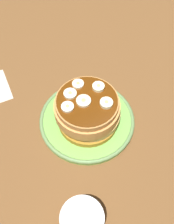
% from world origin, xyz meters
% --- Properties ---
extents(ground_plane, '(1.40, 1.40, 0.03)m').
position_xyz_m(ground_plane, '(0.00, 0.00, -0.01)').
color(ground_plane, brown).
extents(plate, '(0.23, 0.23, 0.02)m').
position_xyz_m(plate, '(0.00, 0.00, 0.01)').
color(plate, '#72B74C').
rests_on(plate, ground_plane).
extents(pancake_stack, '(0.15, 0.16, 0.08)m').
position_xyz_m(pancake_stack, '(-0.00, 0.00, 0.05)').
color(pancake_stack, '#A87523').
rests_on(pancake_stack, plate).
extents(banana_slice_0, '(0.03, 0.03, 0.01)m').
position_xyz_m(banana_slice_0, '(0.01, 0.00, 0.09)').
color(banana_slice_0, beige).
rests_on(banana_slice_0, pancake_stack).
extents(banana_slice_1, '(0.03, 0.03, 0.01)m').
position_xyz_m(banana_slice_1, '(0.03, -0.03, 0.09)').
color(banana_slice_1, '#EDEAC5').
rests_on(banana_slice_1, pancake_stack).
extents(banana_slice_2, '(0.03, 0.03, 0.01)m').
position_xyz_m(banana_slice_2, '(-0.04, -0.02, 0.09)').
color(banana_slice_2, '#FAF3BC').
rests_on(banana_slice_2, pancake_stack).
extents(banana_slice_3, '(0.03, 0.03, 0.01)m').
position_xyz_m(banana_slice_3, '(-0.03, 0.03, 0.09)').
color(banana_slice_3, '#F0EDB5').
rests_on(banana_slice_3, pancake_stack).
extents(banana_slice_4, '(0.03, 0.03, 0.01)m').
position_xyz_m(banana_slice_4, '(0.05, 0.00, 0.09)').
color(banana_slice_4, '#F1E5C2').
rests_on(banana_slice_4, pancake_stack).
extents(banana_slice_5, '(0.03, 0.03, 0.01)m').
position_xyz_m(banana_slice_5, '(-0.00, -0.05, 0.09)').
color(banana_slice_5, '#F7EBBD').
rests_on(banana_slice_5, pancake_stack).
extents(coffee_mug, '(0.11, 0.08, 0.08)m').
position_xyz_m(coffee_mug, '(0.11, 0.22, 0.04)').
color(coffee_mug, white).
rests_on(coffee_mug, ground_plane).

